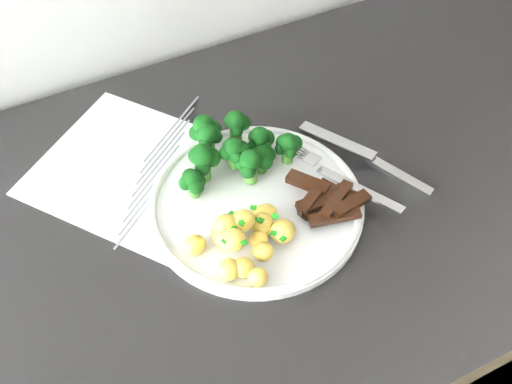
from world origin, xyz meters
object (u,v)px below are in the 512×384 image
at_px(recipe_paper, 154,178).
at_px(plate, 256,203).
at_px(beef_strips, 325,200).
at_px(knife, 381,166).
at_px(counter, 280,350).
at_px(potatoes, 245,237).
at_px(fork, 342,178).
at_px(broccoli, 233,148).

height_order(recipe_paper, plate, plate).
xyz_separation_m(beef_strips, knife, (0.10, 0.02, -0.01)).
distance_m(recipe_paper, plate, 0.14).
bearing_deg(counter, potatoes, -149.09).
relative_size(plate, potatoes, 2.07).
distance_m(recipe_paper, fork, 0.24).
height_order(counter, knife, knife).
bearing_deg(counter, knife, -10.42).
height_order(recipe_paper, broccoli, broccoli).
bearing_deg(recipe_paper, potatoes, -69.54).
height_order(broccoli, beef_strips, broccoli).
distance_m(broccoli, fork, 0.14).
bearing_deg(knife, counter, 169.58).
bearing_deg(plate, beef_strips, -29.31).
xyz_separation_m(beef_strips, fork, (0.04, 0.02, -0.00)).
relative_size(fork, knife, 0.97).
relative_size(counter, broccoli, 14.53).
bearing_deg(knife, plate, 174.17).
height_order(counter, fork, fork).
distance_m(plate, knife, 0.18).
height_order(plate, potatoes, potatoes).
bearing_deg(plate, broccoli, 88.92).
bearing_deg(beef_strips, recipe_paper, 139.83).
bearing_deg(recipe_paper, plate, -46.64).
xyz_separation_m(counter, broccoli, (-0.05, 0.06, 0.50)).
xyz_separation_m(plate, potatoes, (-0.04, -0.05, 0.02)).
xyz_separation_m(counter, recipe_paper, (-0.15, 0.10, 0.46)).
relative_size(counter, fork, 13.82).
bearing_deg(fork, counter, 157.50).
bearing_deg(beef_strips, potatoes, -175.25).
bearing_deg(plate, recipe_paper, 133.36).
distance_m(plate, potatoes, 0.07).
xyz_separation_m(potatoes, fork, (0.15, 0.03, -0.01)).
xyz_separation_m(plate, beef_strips, (0.07, -0.04, 0.01)).
bearing_deg(knife, broccoli, 153.41).
distance_m(counter, knife, 0.49).
relative_size(counter, potatoes, 18.99).
distance_m(beef_strips, knife, 0.10).
height_order(broccoli, knife, broccoli).
bearing_deg(counter, beef_strips, -65.52).
distance_m(recipe_paper, broccoli, 0.11).
bearing_deg(knife, recipe_paper, 156.08).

